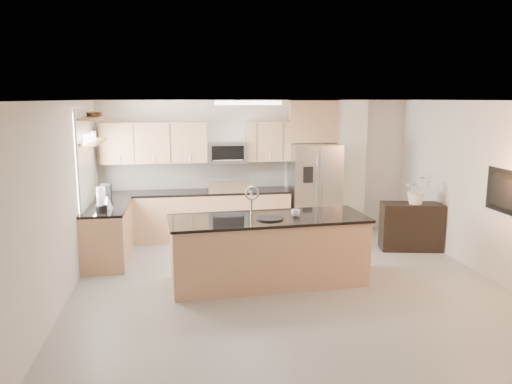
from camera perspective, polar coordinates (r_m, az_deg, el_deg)
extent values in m
plane|color=gray|center=(6.99, 4.20, -11.47)|extent=(6.50, 6.50, 0.00)
cube|color=white|center=(6.47, 4.51, 10.37)|extent=(6.00, 6.50, 0.02)
cube|color=beige|center=(9.76, 0.07, 2.82)|extent=(6.00, 0.02, 2.60)
cube|color=beige|center=(3.64, 16.08, -11.16)|extent=(6.00, 0.02, 2.60)
cube|color=beige|center=(6.62, -21.85, -1.69)|extent=(0.02, 6.50, 2.60)
cube|color=beige|center=(7.84, 26.24, -0.21)|extent=(0.02, 6.50, 2.60)
cube|color=tan|center=(9.49, -6.97, -2.77)|extent=(3.55, 0.65, 0.88)
cube|color=black|center=(9.39, -7.03, -0.04)|extent=(3.55, 0.66, 0.04)
cube|color=silver|center=(9.66, -7.12, 1.94)|extent=(3.55, 0.02, 0.52)
cube|color=tan|center=(8.53, -16.55, -4.67)|extent=(0.65, 1.50, 0.88)
cube|color=black|center=(8.42, -16.71, -1.65)|extent=(0.66, 1.50, 0.04)
cube|color=black|center=(9.52, -3.20, -2.59)|extent=(0.76, 0.64, 0.90)
cube|color=black|center=(9.43, -3.23, 0.16)|extent=(0.76, 0.62, 0.03)
cube|color=#ADADAF|center=(9.11, -3.06, 0.53)|extent=(0.76, 0.04, 0.22)
cube|color=tan|center=(9.44, -11.55, 5.55)|extent=(1.92, 0.33, 0.75)
cube|color=tan|center=(9.57, 1.36, 5.83)|extent=(0.82, 0.33, 0.75)
cube|color=#ADADAF|center=(9.45, -3.35, 4.56)|extent=(0.76, 0.40, 0.40)
cube|color=black|center=(9.26, -3.24, 4.44)|extent=(0.60, 0.02, 0.28)
cube|color=#ADADAF|center=(9.68, 6.63, 0.23)|extent=(0.92, 0.75, 1.78)
cube|color=gray|center=(9.32, 7.24, -0.19)|extent=(0.02, 0.01, 1.69)
cube|color=black|center=(9.19, 5.99, 1.96)|extent=(0.18, 0.03, 0.30)
cube|color=white|center=(10.05, 10.53, 2.87)|extent=(0.60, 0.30, 2.60)
cube|color=white|center=(8.35, -19.09, 3.34)|extent=(0.03, 1.05, 1.55)
cube|color=silver|center=(8.35, -18.99, 3.34)|extent=(0.03, 1.15, 1.65)
cube|color=#95653B|center=(8.40, -18.19, 5.49)|extent=(0.30, 1.20, 0.04)
cube|color=#95653B|center=(8.38, -18.33, 8.01)|extent=(0.30, 1.20, 0.04)
cube|color=white|center=(7.98, -0.98, 10.16)|extent=(1.00, 0.50, 0.06)
cube|color=tan|center=(7.22, 1.42, -6.79)|extent=(2.80, 1.12, 0.93)
cube|color=black|center=(7.09, 1.44, -3.05)|extent=(2.87, 1.19, 0.04)
cube|color=black|center=(7.06, -0.26, -3.23)|extent=(0.58, 0.42, 0.01)
cylinder|color=#ADADAF|center=(7.24, -0.53, -1.22)|extent=(0.03, 0.03, 0.34)
torus|color=#ADADAF|center=(7.15, -0.46, -0.14)|extent=(0.21, 0.03, 0.21)
cube|color=black|center=(9.18, 17.31, -3.78)|extent=(1.11, 0.63, 0.83)
imported|color=silver|center=(7.13, 4.54, -2.41)|extent=(0.17, 0.17, 0.10)
cylinder|color=black|center=(6.97, 1.59, -3.03)|extent=(0.47, 0.47, 0.02)
cylinder|color=black|center=(7.93, -17.23, -1.85)|extent=(0.17, 0.17, 0.12)
cylinder|color=silver|center=(7.89, -17.31, -0.46)|extent=(0.13, 0.13, 0.28)
cone|color=#ADADAF|center=(8.20, -16.60, -1.10)|extent=(0.18, 0.18, 0.20)
cylinder|color=black|center=(8.18, -16.64, -0.35)|extent=(0.04, 0.04, 0.04)
cube|color=black|center=(8.55, -16.76, -0.23)|extent=(0.18, 0.21, 0.32)
cylinder|color=#ADADAF|center=(8.51, -16.78, -0.80)|extent=(0.10, 0.10, 0.11)
imported|color=#ADADAF|center=(8.72, -17.98, 8.56)|extent=(0.50, 0.50, 0.10)
imported|color=silver|center=(8.97, 17.96, 1.04)|extent=(0.72, 0.64, 0.76)
imported|color=black|center=(7.62, 26.57, -0.14)|extent=(0.14, 1.08, 0.62)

